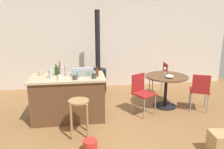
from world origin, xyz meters
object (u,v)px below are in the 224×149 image
bottle_4 (62,72)px  cup_3 (94,76)px  kitchen_island (69,97)px  folding_chair_far (200,89)px  folding_chair_near (142,91)px  bottle_2 (56,71)px  plastic_bucket (90,146)px  cup_2 (75,77)px  dining_table (166,83)px  wood_stove (98,75)px  wine_glass (165,69)px  wooden_stool (79,109)px  bottle_5 (97,73)px  folding_chair_left (160,76)px  cup_0 (40,73)px  bottle_0 (57,70)px  bottle_3 (60,70)px  serving_bowl (169,76)px  cup_1 (60,78)px  bottle_6 (66,70)px  toolbox (83,72)px  bottle_1 (50,73)px  cardboard_box (223,144)px

bottle_4 → cup_3: 0.63m
kitchen_island → folding_chair_far: kitchen_island is taller
folding_chair_near → bottle_2: bearing=176.0°
bottle_4 → plastic_bucket: size_ratio=1.38×
cup_2 → bottle_4: bearing=147.3°
dining_table → wood_stove: size_ratio=0.43×
wine_glass → plastic_bucket: (-1.88, -1.82, -0.75)m
wooden_stool → wine_glass: bearing=32.5°
wooden_stool → bottle_5: size_ratio=3.23×
dining_table → folding_chair_near: bearing=-155.7°
folding_chair_left → dining_table: bearing=-100.7°
wooden_stool → bottle_4: size_ratio=2.13×
cup_0 → plastic_bucket: (0.91, -1.43, -0.84)m
dining_table → bottle_0: 2.46m
bottle_4 → cup_0: 0.51m
bottle_3 → serving_bowl: (2.34, 0.02, -0.22)m
bottle_4 → cup_2: (0.25, -0.16, -0.08)m
kitchen_island → bottle_2: 0.60m
bottle_0 → plastic_bucket: (0.60, -1.52, -0.87)m
dining_table → bottle_2: size_ratio=4.08×
bottle_3 → serving_bowl: size_ratio=1.57×
bottle_5 → cup_1: 0.73m
cup_2 → folding_chair_near: bearing=10.7°
wood_stove → folding_chair_left: bearing=-14.6°
bottle_0 → bottle_6: bottle_6 is taller
dining_table → toolbox: toolbox is taller
bottle_1 → toolbox: bearing=13.8°
plastic_bucket → bottle_3: bearing=110.5°
folding_chair_far → bottle_4: bottle_4 is taller
bottle_1 → bottle_6: (0.29, 0.17, 0.02)m
wooden_stool → cup_2: cup_2 is taller
kitchen_island → bottle_3: size_ratio=5.20×
folding_chair_near → folding_chair_far: folding_chair_near is taller
folding_chair_left → cup_2: cup_2 is taller
bottle_5 → cardboard_box: size_ratio=0.54×
wooden_stool → bottle_3: bottle_3 is taller
bottle_4 → plastic_bucket: (0.47, -1.18, -0.92)m
folding_chair_near → wine_glass: size_ratio=6.01×
wooden_stool → folding_chair_near: 1.53m
wood_stove → wine_glass: bearing=-31.1°
folding_chair_near → cup_1: 1.74m
bottle_1 → cup_1: bottle_1 is taller
kitchen_island → cup_0: size_ratio=12.43×
kitchen_island → folding_chair_near: 1.54m
folding_chair_near → cup_0: cup_0 is taller
kitchen_island → bottle_3: bearing=143.7°
bottle_4 → cup_0: (-0.44, 0.25, -0.08)m
wood_stove → cup_1: (-0.86, -1.71, 0.40)m
dining_table → plastic_bucket: size_ratio=4.30×
kitchen_island → plastic_bucket: 1.36m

